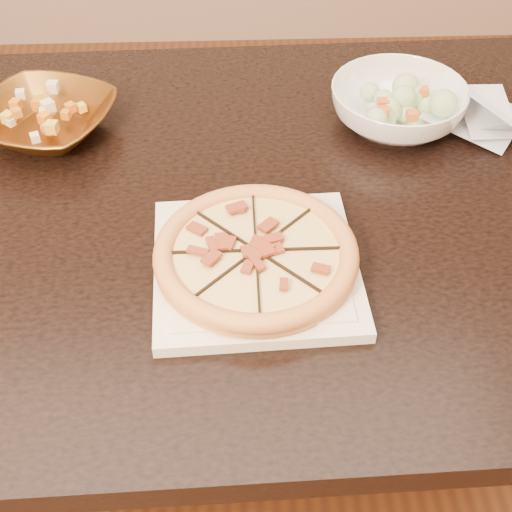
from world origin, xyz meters
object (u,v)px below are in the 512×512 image
at_px(salad_bowl, 397,106).
at_px(pizza, 256,254).
at_px(plate, 256,266).
at_px(bronze_bowl, 45,120).
at_px(dining_table, 176,245).

bearing_deg(salad_bowl, pizza, -126.19).
relative_size(plate, bronze_bowl, 1.29).
relative_size(pizza, salad_bowl, 1.21).
height_order(pizza, salad_bowl, salad_bowl).
bearing_deg(salad_bowl, bronze_bowl, -179.49).
relative_size(dining_table, pizza, 5.41).
height_order(dining_table, bronze_bowl, bronze_bowl).
distance_m(bronze_bowl, salad_bowl, 0.60).
height_order(dining_table, salad_bowl, salad_bowl).
xyz_separation_m(dining_table, salad_bowl, (0.38, 0.19, 0.13)).
xyz_separation_m(dining_table, plate, (0.12, -0.16, 0.10)).
relative_size(dining_table, plate, 5.20).
distance_m(plate, pizza, 0.02).
relative_size(plate, pizza, 1.04).
height_order(dining_table, plate, plate).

